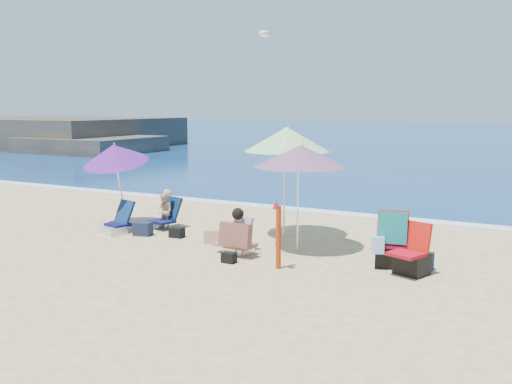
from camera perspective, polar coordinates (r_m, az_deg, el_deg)
The scene contains 20 objects.
ground at distance 10.01m, azimuth -1.20°, elevation -7.12°, with size 120.00×120.00×0.00m.
sea at distance 53.67m, azimuth 23.18°, elevation 4.93°, with size 120.00×80.00×0.12m.
foam at distance 14.55m, azimuth 8.71°, elevation -2.17°, with size 120.00×0.50×0.04m.
headland at distance 42.67m, azimuth -20.58°, elevation 5.16°, with size 20.50×11.50×2.60m.
umbrella_turquoise at distance 10.72m, azimuth 4.45°, elevation 3.59°, with size 2.29×2.29×2.02m.
umbrella_striped at distance 11.72m, azimuth 3.09°, elevation 5.26°, with size 2.27×2.27×2.33m.
umbrella_blue at distance 13.21m, azimuth -13.91°, elevation 3.71°, with size 1.66×1.71×2.01m.
furled_umbrella at distance 9.53m, azimuth 2.20°, elevation -3.91°, with size 0.17×0.29×1.18m.
chair_navy at distance 12.66m, azimuth -13.72°, elevation -3.18°, with size 0.61×0.79×0.68m.
chair_rainbow at distance 10.75m, azimuth -1.89°, elevation -5.09°, with size 0.66×0.66×0.63m.
camp_chair_left at distance 9.65m, azimuth 15.27°, elevation -6.45°, with size 0.66×0.75×0.85m.
camp_chair_right at distance 9.98m, azimuth 13.34°, elevation -5.30°, with size 0.62×0.74×0.98m.
person_center at distance 10.38m, azimuth -1.78°, elevation -4.09°, with size 0.61×0.52×0.89m.
person_left at distance 12.85m, azimuth -9.04°, elevation -1.88°, with size 0.61×0.74×0.88m.
bag_navy_a at distance 12.32m, azimuth -11.22°, elevation -3.61°, with size 0.41×0.33×0.28m.
bag_black_a at distance 12.01m, azimuth -7.89°, elevation -4.02°, with size 0.30×0.23×0.21m.
bag_tan at distance 11.44m, azimuth -4.35°, elevation -4.45°, with size 0.36×0.29×0.26m.
bag_navy_b at distance 9.97m, azimuth 15.99°, elevation -6.63°, with size 0.43×0.34×0.30m.
bag_black_b at distance 10.03m, azimuth -2.72°, elevation -6.54°, with size 0.24×0.17×0.18m.
seagull at distance 11.82m, azimuth 0.86°, elevation 15.49°, with size 0.79×0.39×0.14m.
Camera 1 is at (4.73, -8.39, 2.70)m, focal length 40.13 mm.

